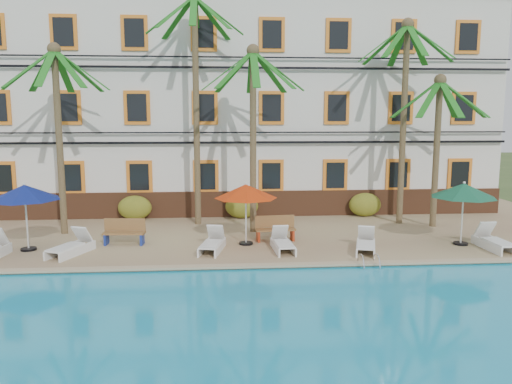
{
  "coord_description": "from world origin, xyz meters",
  "views": [
    {
      "loc": [
        -0.91,
        -15.79,
        4.85
      ],
      "look_at": [
        0.5,
        3.0,
        2.0
      ],
      "focal_mm": 35.0,
      "sensor_mm": 36.0,
      "label": 1
    }
  ],
  "objects": [
    {
      "name": "ground",
      "position": [
        0.0,
        0.0,
        0.0
      ],
      "size": [
        100.0,
        100.0,
        0.0
      ],
      "primitive_type": "plane",
      "color": "#384C23",
      "rests_on": "ground"
    },
    {
      "name": "pool_deck",
      "position": [
        0.0,
        5.0,
        0.12
      ],
      "size": [
        30.0,
        12.0,
        0.25
      ],
      "primitive_type": "cube",
      "color": "tan",
      "rests_on": "ground"
    },
    {
      "name": "umbrella_green",
      "position": [
        7.83,
        1.24,
        2.22
      ],
      "size": [
        2.32,
        2.32,
        2.32
      ],
      "color": "black",
      "rests_on": "pool_deck"
    },
    {
      "name": "lounger_d",
      "position": [
        1.27,
        0.92,
        0.51
      ],
      "size": [
        0.73,
        1.76,
        0.81
      ],
      "color": "white",
      "rests_on": "pool_deck"
    },
    {
      "name": "pool_ladder",
      "position": [
        3.75,
        -1.0,
        0.25
      ],
      "size": [
        0.54,
        0.74,
        0.74
      ],
      "color": "silver",
      "rests_on": "ground"
    },
    {
      "name": "palm_a",
      "position": [
        -7.06,
        4.1,
        5.0
      ],
      "size": [
        4.0,
        4.0,
        7.38
      ],
      "color": "brown",
      "rests_on": "pool_deck"
    },
    {
      "name": "palm_d",
      "position": [
        6.93,
        5.02,
        5.73
      ],
      "size": [
        4.0,
        4.0,
        8.64
      ],
      "color": "brown",
      "rests_on": "pool_deck"
    },
    {
      "name": "palm_e",
      "position": [
        8.11,
        4.28,
        4.37
      ],
      "size": [
        4.0,
        4.0,
        6.33
      ],
      "color": "brown",
      "rests_on": "pool_deck"
    },
    {
      "name": "lounger_b",
      "position": [
        -5.91,
        0.96,
        0.53
      ],
      "size": [
        1.32,
        1.95,
        0.87
      ],
      "color": "white",
      "rests_on": "pool_deck"
    },
    {
      "name": "palm_b",
      "position": [
        -1.83,
        5.53,
        6.33
      ],
      "size": [
        4.0,
        4.0,
        9.71
      ],
      "color": "brown",
      "rests_on": "pool_deck"
    },
    {
      "name": "umbrella_red",
      "position": [
        0.05,
        1.86,
        2.19
      ],
      "size": [
        2.28,
        2.28,
        2.28
      ],
      "color": "black",
      "rests_on": "pool_deck"
    },
    {
      "name": "lounger_e",
      "position": [
        4.11,
        0.57,
        0.52
      ],
      "size": [
        1.11,
        1.85,
        0.82
      ],
      "color": "white",
      "rests_on": "pool_deck"
    },
    {
      "name": "shrub_left",
      "position": [
        -4.7,
        6.6,
        0.8
      ],
      "size": [
        1.5,
        0.9,
        1.1
      ],
      "primitive_type": "ellipsoid",
      "color": "#285317",
      "rests_on": "pool_deck"
    },
    {
      "name": "lounger_c",
      "position": [
        -1.16,
        1.04,
        0.52
      ],
      "size": [
        0.99,
        1.87,
        0.84
      ],
      "color": "white",
      "rests_on": "pool_deck"
    },
    {
      "name": "palm_c",
      "position": [
        0.45,
        3.9,
        4.99
      ],
      "size": [
        4.0,
        4.0,
        7.37
      ],
      "color": "brown",
      "rests_on": "pool_deck"
    },
    {
      "name": "shrub_mid",
      "position": [
        0.12,
        6.6,
        0.8
      ],
      "size": [
        1.5,
        0.9,
        1.1
      ],
      "primitive_type": "ellipsoid",
      "color": "#285317",
      "rests_on": "pool_deck"
    },
    {
      "name": "lounger_f",
      "position": [
        8.69,
        0.55,
        0.54
      ],
      "size": [
        0.73,
        1.91,
        0.89
      ],
      "color": "white",
      "rests_on": "pool_deck"
    },
    {
      "name": "shrub_right",
      "position": [
        5.86,
        6.6,
        0.8
      ],
      "size": [
        1.5,
        0.9,
        1.1
      ],
      "primitive_type": "ellipsoid",
      "color": "#285317",
      "rests_on": "pool_deck"
    },
    {
      "name": "bench_right",
      "position": [
        1.17,
        2.37,
        0.72
      ],
      "size": [
        1.53,
        0.59,
        0.93
      ],
      "color": "olive",
      "rests_on": "pool_deck"
    },
    {
      "name": "pool_coping",
      "position": [
        0.0,
        -0.9,
        0.28
      ],
      "size": [
        30.0,
        0.35,
        0.06
      ],
      "primitive_type": "cube",
      "color": "tan",
      "rests_on": "pool_deck"
    },
    {
      "name": "umbrella_blue",
      "position": [
        -7.55,
        1.61,
        2.27
      ],
      "size": [
        2.37,
        2.37,
        2.38
      ],
      "color": "black",
      "rests_on": "pool_deck"
    },
    {
      "name": "swimming_pool",
      "position": [
        0.0,
        -7.0,
        0.1
      ],
      "size": [
        26.0,
        12.0,
        0.2
      ],
      "primitive_type": "cube",
      "color": "#1995BD",
      "rests_on": "ground"
    },
    {
      "name": "hotel_building",
      "position": [
        0.0,
        9.98,
        5.37
      ],
      "size": [
        25.4,
        6.44,
        10.22
      ],
      "color": "silver",
      "rests_on": "pool_deck"
    },
    {
      "name": "bench_left",
      "position": [
        -4.36,
        2.22,
        0.72
      ],
      "size": [
        1.53,
        0.59,
        0.93
      ],
      "color": "olive",
      "rests_on": "pool_deck"
    }
  ]
}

